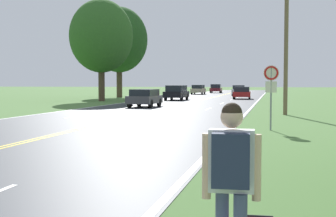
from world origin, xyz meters
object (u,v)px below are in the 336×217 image
(tree_mid_treeline, at_px, (119,40))
(car_silver_sedan_receding, at_px, (239,90))
(hitchhiker_person, at_px, (231,170))
(traffic_sign, at_px, (271,81))
(tree_right_cluster, at_px, (101,36))
(car_black_hatchback_mid_near, at_px, (176,92))
(car_red_hatchback_mid_far, at_px, (242,92))
(car_dark_grey_hatchback_approaching, at_px, (145,97))
(car_maroon_sedan_horizon, at_px, (216,88))
(car_champagne_suv_distant, at_px, (198,89))

(tree_mid_treeline, bearing_deg, car_silver_sedan_receding, 33.19)
(hitchhiker_person, bearing_deg, tree_mid_treeline, 16.98)
(traffic_sign, bearing_deg, tree_right_cluster, 123.21)
(car_silver_sedan_receding, bearing_deg, traffic_sign, 3.20)
(traffic_sign, distance_m, car_black_hatchback_mid_near, 31.90)
(tree_mid_treeline, bearing_deg, tree_right_cluster, -79.59)
(hitchhiker_person, height_order, car_red_hatchback_mid_far, hitchhiker_person)
(car_dark_grey_hatchback_approaching, bearing_deg, car_black_hatchback_mid_near, 4.94)
(tree_right_cluster, relative_size, car_maroon_sedan_horizon, 2.30)
(car_black_hatchback_mid_near, xyz_separation_m, car_silver_sedan_receding, (5.31, 17.60, -0.08))
(tree_right_cluster, height_order, car_dark_grey_hatchback_approaching, tree_right_cluster)
(hitchhiker_person, height_order, car_silver_sedan_receding, hitchhiker_person)
(tree_right_cluster, bearing_deg, car_silver_sedan_receding, 60.46)
(car_dark_grey_hatchback_approaching, relative_size, car_red_hatchback_mid_far, 0.95)
(car_dark_grey_hatchback_approaching, bearing_deg, tree_mid_treeline, 26.05)
(car_red_hatchback_mid_far, bearing_deg, car_silver_sedan_receding, -176.42)
(car_red_hatchback_mid_far, bearing_deg, hitchhiker_person, 1.43)
(car_dark_grey_hatchback_approaching, bearing_deg, car_champagne_suv_distant, 6.01)
(car_champagne_suv_distant, bearing_deg, tree_right_cluster, 168.78)
(tree_right_cluster, xyz_separation_m, car_red_hatchback_mid_far, (13.57, 9.20, -5.84))
(car_champagne_suv_distant, bearing_deg, traffic_sign, -168.94)
(car_black_hatchback_mid_near, distance_m, car_maroon_sedan_horizon, 36.64)
(car_silver_sedan_receding, relative_size, car_champagne_suv_distant, 0.87)
(car_dark_grey_hatchback_approaching, distance_m, car_black_hatchback_mid_near, 14.56)
(car_red_hatchback_mid_far, distance_m, car_maroon_sedan_horizon, 32.24)
(hitchhiker_person, xyz_separation_m, car_champagne_suv_distant, (-11.61, 69.75, -0.20))
(car_dark_grey_hatchback_approaching, height_order, car_maroon_sedan_horizon, car_maroon_sedan_horizon)
(car_black_hatchback_mid_near, bearing_deg, tree_mid_treeline, 50.18)
(car_silver_sedan_receding, distance_m, car_champagne_suv_distant, 10.33)
(hitchhiker_person, bearing_deg, car_champagne_suv_distant, 6.50)
(hitchhiker_person, height_order, tree_right_cluster, tree_right_cluster)
(car_silver_sedan_receding, bearing_deg, car_champagne_suv_distant, -139.79)
(tree_mid_treeline, bearing_deg, car_champagne_suv_distant, 66.30)
(car_dark_grey_hatchback_approaching, bearing_deg, hitchhiker_person, -159.96)
(car_dark_grey_hatchback_approaching, bearing_deg, car_silver_sedan_receding, -5.66)
(car_black_hatchback_mid_near, xyz_separation_m, car_maroon_sedan_horizon, (-0.26, 36.64, -0.04))
(car_red_hatchback_mid_far, bearing_deg, car_dark_grey_hatchback_approaching, -19.45)
(hitchhiker_person, relative_size, car_black_hatchback_mid_near, 0.39)
(tree_right_cluster, bearing_deg, car_black_hatchback_mid_near, 30.24)
(traffic_sign, height_order, tree_right_cluster, tree_right_cluster)
(tree_right_cluster, distance_m, car_champagne_suv_distant, 30.26)
(car_dark_grey_hatchback_approaching, height_order, car_red_hatchback_mid_far, car_red_hatchback_mid_far)
(traffic_sign, relative_size, car_red_hatchback_mid_far, 0.67)
(car_champagne_suv_distant, bearing_deg, car_red_hatchback_mid_far, -158.50)
(car_dark_grey_hatchback_approaching, relative_size, car_maroon_sedan_horizon, 0.81)
(car_red_hatchback_mid_far, bearing_deg, tree_right_cluster, -58.24)
(car_silver_sedan_receding, xyz_separation_m, car_maroon_sedan_horizon, (-5.57, 19.04, 0.04))
(car_dark_grey_hatchback_approaching, relative_size, car_champagne_suv_distant, 0.75)
(tree_mid_treeline, height_order, car_dark_grey_hatchback_approaching, tree_mid_treeline)
(traffic_sign, bearing_deg, car_black_hatchback_mid_near, 108.58)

